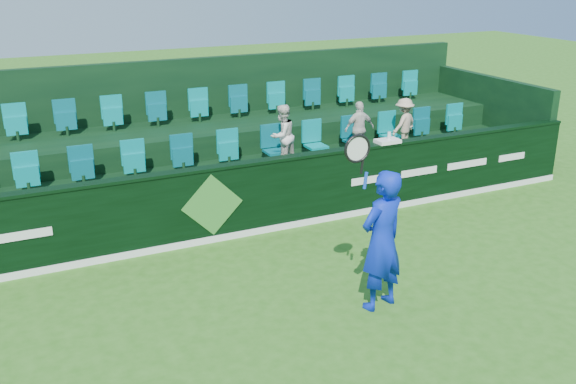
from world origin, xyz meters
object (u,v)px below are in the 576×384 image
spectator_left (282,136)px  spectator_middle (359,129)px  towel (388,141)px  spectator_right (404,124)px  tennis_player (382,240)px  drinks_bottle (389,137)px

spectator_left → spectator_middle: (1.75, 0.00, -0.05)m
spectator_left → towel: 2.04m
spectator_middle → spectator_right: spectator_middle is taller
tennis_player → drinks_bottle: tennis_player is taller
drinks_bottle → spectator_right: bearing=44.8°
spectator_left → towel: size_ratio=2.69×
spectator_right → drinks_bottle: size_ratio=5.24×
spectator_left → drinks_bottle: size_ratio=5.82×
spectator_left → tennis_player: bearing=59.3°
tennis_player → towel: tennis_player is taller
drinks_bottle → towel: bearing=180.0°
spectator_right → tennis_player: bearing=29.7°
tennis_player → spectator_left: size_ratio=2.13×
spectator_left → towel: bearing=122.4°
towel → drinks_bottle: bearing=0.0°
tennis_player → drinks_bottle: size_ratio=12.39×
spectator_left → spectator_middle: bearing=155.7°
tennis_player → drinks_bottle: bearing=55.1°
tennis_player → spectator_middle: size_ratio=2.30×
towel → drinks_bottle: (0.03, 0.00, 0.07)m
spectator_right → drinks_bottle: 1.59m
tennis_player → spectator_middle: bearing=62.5°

